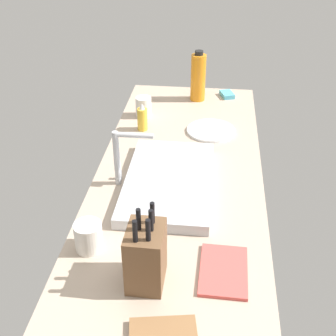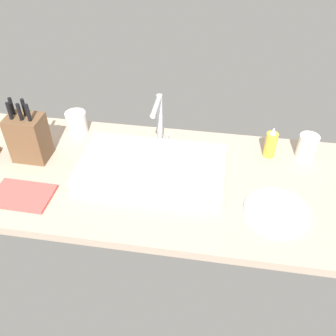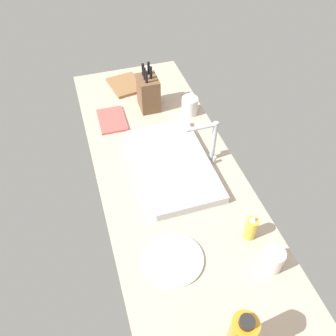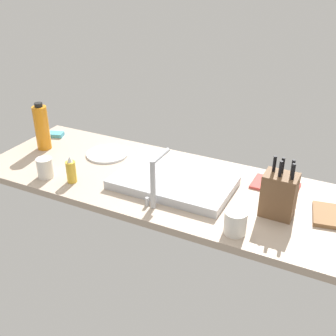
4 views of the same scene
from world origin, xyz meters
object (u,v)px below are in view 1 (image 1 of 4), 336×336
(dish_towel, at_px, (224,271))
(ceramic_cup, at_px, (89,237))
(sink_basin, at_px, (169,182))
(dish_sponge, at_px, (227,95))
(water_bottle, at_px, (198,77))
(soap_bottle, at_px, (142,118))
(dinner_plate, at_px, (211,131))
(faucet, at_px, (122,153))
(coffee_mug, at_px, (144,107))
(knife_block, at_px, (146,256))

(dish_towel, height_order, ceramic_cup, ceramic_cup)
(sink_basin, bearing_deg, dish_sponge, -14.03)
(water_bottle, distance_m, ceramic_cup, 1.25)
(soap_bottle, distance_m, dinner_plate, 0.33)
(dinner_plate, bearing_deg, soap_bottle, 92.49)
(faucet, distance_m, dish_sponge, 0.99)
(coffee_mug, distance_m, dish_sponge, 0.51)
(knife_block, height_order, ceramic_cup, knife_block)
(water_bottle, distance_m, dish_towel, 1.29)
(coffee_mug, bearing_deg, dinner_plate, -111.29)
(dish_towel, relative_size, coffee_mug, 2.17)
(soap_bottle, bearing_deg, coffee_mug, 6.71)
(knife_block, height_order, dish_sponge, knife_block)
(ceramic_cup, bearing_deg, water_bottle, -12.93)
(dinner_plate, bearing_deg, ceramic_cup, 156.77)
(ceramic_cup, xyz_separation_m, dish_sponge, (1.27, -0.44, -0.04))
(faucet, height_order, dish_sponge, faucet)
(sink_basin, xyz_separation_m, dish_towel, (-0.44, -0.22, -0.02))
(ceramic_cup, relative_size, dish_sponge, 1.09)
(dish_towel, bearing_deg, soap_bottle, 23.56)
(dish_towel, bearing_deg, knife_block, 104.46)
(soap_bottle, relative_size, coffee_mug, 1.36)
(faucet, relative_size, soap_bottle, 1.68)
(knife_block, distance_m, ceramic_cup, 0.24)
(knife_block, relative_size, ceramic_cup, 2.66)
(soap_bottle, distance_m, coffee_mug, 0.15)
(faucet, distance_m, coffee_mug, 0.61)
(soap_bottle, height_order, dinner_plate, soap_bottle)
(knife_block, bearing_deg, water_bottle, -2.45)
(knife_block, relative_size, dish_towel, 1.20)
(sink_basin, xyz_separation_m, ceramic_cup, (-0.38, 0.22, 0.03))
(soap_bottle, distance_m, dish_towel, 0.98)
(sink_basin, bearing_deg, dish_towel, -153.86)
(ceramic_cup, height_order, dish_sponge, ceramic_cup)
(knife_block, xyz_separation_m, dish_towel, (0.06, -0.23, -0.09))
(ceramic_cup, distance_m, dish_sponge, 1.35)
(knife_block, bearing_deg, coffee_mug, 10.13)
(dinner_plate, bearing_deg, water_bottle, 13.06)
(dish_sponge, bearing_deg, dish_towel, 179.62)
(sink_basin, distance_m, knife_block, 0.50)
(ceramic_cup, bearing_deg, soap_bottle, -2.75)
(coffee_mug, bearing_deg, dish_towel, -158.64)
(faucet, xyz_separation_m, dinner_plate, (0.47, -0.33, -0.13))
(dinner_plate, height_order, dish_sponge, dish_sponge)
(soap_bottle, xyz_separation_m, dinner_plate, (0.01, -0.33, -0.05))
(dish_towel, distance_m, ceramic_cup, 0.44)
(soap_bottle, xyz_separation_m, dish_towel, (-0.90, -0.39, -0.05))
(sink_basin, xyz_separation_m, soap_bottle, (0.46, 0.18, 0.04))
(water_bottle, relative_size, dish_sponge, 2.99)
(knife_block, xyz_separation_m, soap_bottle, (0.96, 0.16, -0.04))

